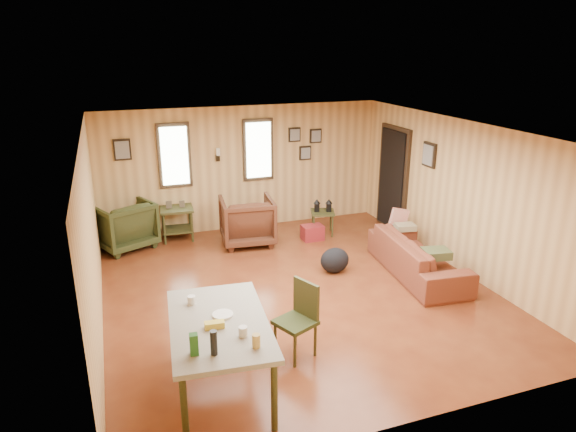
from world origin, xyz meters
The scene contains 11 objects.
room centered at (0.17, 0.27, 1.21)m, with size 5.54×6.04×2.44m.
sofa centered at (2.00, -0.10, 0.41)m, with size 2.11×0.62×0.83m, color brown.
recliner_brown centered at (-0.18, 2.11, 0.48)m, with size 0.93×0.87×0.96m, color #4C2617.
recliner_green centered at (-2.32, 2.64, 0.47)m, with size 0.92×0.86×0.95m, color #303719.
end_table centered at (-1.36, 2.75, 0.42)m, with size 0.63×0.58×0.76m.
side_table centered at (1.30, 2.09, 0.48)m, with size 0.56×0.56×0.70m.
cooler centered at (1.01, 1.87, 0.14)m, with size 0.39×0.28×0.28m.
backpack centered at (0.80, 0.42, 0.20)m, with size 0.55×0.47×0.41m.
sofa_pillows centered at (2.20, 0.23, 0.50)m, with size 0.65×1.74×0.35m.
dining_table centered at (-1.57, -1.92, 0.76)m, with size 1.13×1.72×1.07m.
dining_chair centered at (-0.54, -1.53, 0.51)m, with size 0.54×0.54×0.91m.
Camera 1 is at (-2.44, -6.45, 3.51)m, focal length 32.00 mm.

